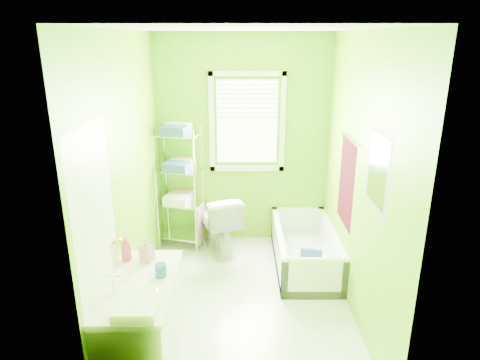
{
  "coord_description": "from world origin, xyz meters",
  "views": [
    {
      "loc": [
        -0.03,
        -3.71,
        2.54
      ],
      "look_at": [
        -0.04,
        0.25,
        1.21
      ],
      "focal_mm": 32.0,
      "sensor_mm": 36.0,
      "label": 1
    }
  ],
  "objects_px": {
    "bathtub": "(305,254)",
    "wire_shelf_unit": "(180,174)",
    "vanity": "(142,323)",
    "toilet": "(219,223)"
  },
  "relations": [
    {
      "from": "bathtub",
      "to": "wire_shelf_unit",
      "type": "relative_size",
      "value": 0.92
    },
    {
      "from": "vanity",
      "to": "wire_shelf_unit",
      "type": "bearing_deg",
      "value": 89.03
    },
    {
      "from": "toilet",
      "to": "vanity",
      "type": "xyz_separation_m",
      "value": [
        -0.5,
        -1.99,
        0.04
      ]
    },
    {
      "from": "bathtub",
      "to": "toilet",
      "type": "bearing_deg",
      "value": 159.44
    },
    {
      "from": "bathtub",
      "to": "vanity",
      "type": "relative_size",
      "value": 1.4
    },
    {
      "from": "vanity",
      "to": "wire_shelf_unit",
      "type": "distance_m",
      "value": 2.2
    },
    {
      "from": "vanity",
      "to": "wire_shelf_unit",
      "type": "xyz_separation_m",
      "value": [
        0.04,
        2.14,
        0.53
      ]
    },
    {
      "from": "toilet",
      "to": "vanity",
      "type": "height_order",
      "value": "vanity"
    },
    {
      "from": "toilet",
      "to": "bathtub",
      "type": "bearing_deg",
      "value": 139.75
    },
    {
      "from": "bathtub",
      "to": "wire_shelf_unit",
      "type": "distance_m",
      "value": 1.76
    }
  ]
}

